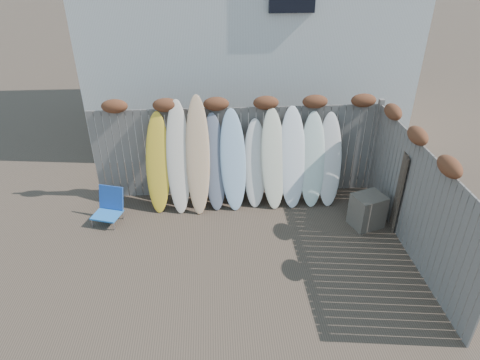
{
  "coord_description": "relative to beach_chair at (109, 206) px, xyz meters",
  "views": [
    {
      "loc": [
        -0.47,
        -5.78,
        5.07
      ],
      "look_at": [
        0.0,
        1.2,
        1.0
      ],
      "focal_mm": 32.0,
      "sensor_mm": 36.0,
      "label": 1
    }
  ],
  "objects": [
    {
      "name": "surfboard_2",
      "position": [
        1.8,
        0.42,
        0.85
      ],
      "size": [
        0.51,
        0.84,
        2.34
      ],
      "primitive_type": "ellipsoid",
      "rotation": [
        -0.31,
        0.0,
        -0.03
      ],
      "color": "#F1A26B",
      "rests_on": "ground"
    },
    {
      "name": "wooden_crate",
      "position": [
        5.1,
        -0.53,
        0.02
      ],
      "size": [
        0.71,
        0.65,
        0.68
      ],
      "primitive_type": "cube",
      "rotation": [
        0.0,
        0.0,
        0.34
      ],
      "color": "brown",
      "rests_on": "ground"
    },
    {
      "name": "surfboard_8",
      "position": [
        4.17,
        0.47,
        0.65
      ],
      "size": [
        0.56,
        0.72,
        1.94
      ],
      "primitive_type": "ellipsoid",
      "rotation": [
        -0.31,
        0.0,
        -0.06
      ],
      "color": "white",
      "rests_on": "ground"
    },
    {
      "name": "back_fence",
      "position": [
        2.67,
        0.89,
        0.87
      ],
      "size": [
        6.05,
        0.28,
        2.24
      ],
      "color": "slate",
      "rests_on": "ground"
    },
    {
      "name": "surfboard_0",
      "position": [
        0.99,
        0.47,
        0.69
      ],
      "size": [
        0.56,
        0.76,
        2.01
      ],
      "primitive_type": "ellipsoid",
      "rotation": [
        -0.31,
        0.0,
        -0.1
      ],
      "color": "yellow",
      "rests_on": "ground"
    },
    {
      "name": "right_fence",
      "position": [
        5.6,
        -1.25,
        0.82
      ],
      "size": [
        0.28,
        4.4,
        2.24
      ],
      "color": "slate",
      "rests_on": "ground"
    },
    {
      "name": "surfboard_5",
      "position": [
        2.97,
        0.51,
        0.58
      ],
      "size": [
        0.5,
        0.66,
        1.81
      ],
      "primitive_type": "ellipsoid",
      "rotation": [
        -0.31,
        0.0,
        -0.04
      ],
      "color": "white",
      "rests_on": "ground"
    },
    {
      "name": "surfboard_1",
      "position": [
        1.41,
        0.45,
        0.8
      ],
      "size": [
        0.49,
        0.79,
        2.24
      ],
      "primitive_type": "ellipsoid",
      "rotation": [
        -0.31,
        0.0,
        -0.01
      ],
      "color": "#F7E2CA",
      "rests_on": "ground"
    },
    {
      "name": "surfboard_7",
      "position": [
        3.74,
        0.48,
        0.71
      ],
      "size": [
        0.56,
        0.74,
        2.05
      ],
      "primitive_type": "ellipsoid",
      "rotation": [
        -0.31,
        0.0,
        0.02
      ],
      "color": "white",
      "rests_on": "ground"
    },
    {
      "name": "surfboard_3",
      "position": [
        2.13,
        0.47,
        0.66
      ],
      "size": [
        0.52,
        0.73,
        1.96
      ],
      "primitive_type": "ellipsoid",
      "rotation": [
        -0.31,
        0.0,
        0.08
      ],
      "color": "slate",
      "rests_on": "ground"
    },
    {
      "name": "surfboard_6",
      "position": [
        3.34,
        0.45,
        0.7
      ],
      "size": [
        0.57,
        0.77,
        2.04
      ],
      "primitive_type": "ellipsoid",
      "rotation": [
        -0.31,
        0.0,
        0.09
      ],
      "color": "beige",
      "rests_on": "ground"
    },
    {
      "name": "surfboard_9",
      "position": [
        4.52,
        0.47,
        0.64
      ],
      "size": [
        0.53,
        0.7,
        1.91
      ],
      "primitive_type": "ellipsoid",
      "rotation": [
        -0.31,
        0.0,
        -0.04
      ],
      "color": "white",
      "rests_on": "ground"
    },
    {
      "name": "surfboard_4",
      "position": [
        2.52,
        0.46,
        0.7
      ],
      "size": [
        0.59,
        0.77,
        2.04
      ],
      "primitive_type": "ellipsoid",
      "rotation": [
        -0.31,
        0.0,
        0.09
      ],
      "color": "#A0C0DD",
      "rests_on": "ground"
    },
    {
      "name": "ground",
      "position": [
        2.61,
        -1.5,
        -0.32
      ],
      "size": [
        80.0,
        80.0,
        0.0
      ],
      "primitive_type": "plane",
      "color": "#493A2D"
    },
    {
      "name": "house",
      "position": [
        3.11,
        4.99,
        2.88
      ],
      "size": [
        8.5,
        5.5,
        6.33
      ],
      "color": "silver",
      "rests_on": "ground"
    },
    {
      "name": "beach_chair",
      "position": [
        0.0,
        0.0,
        0.0
      ],
      "size": [
        0.65,
        0.68,
        0.69
      ],
      "color": "blue",
      "rests_on": "ground"
    },
    {
      "name": "lattice_panel",
      "position": [
        5.66,
        -0.33,
        0.49
      ],
      "size": [
        0.31,
        1.06,
        1.62
      ],
      "primitive_type": "cube",
      "rotation": [
        0.0,
        0.0,
        -0.25
      ],
      "color": "brown",
      "rests_on": "ground"
    }
  ]
}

